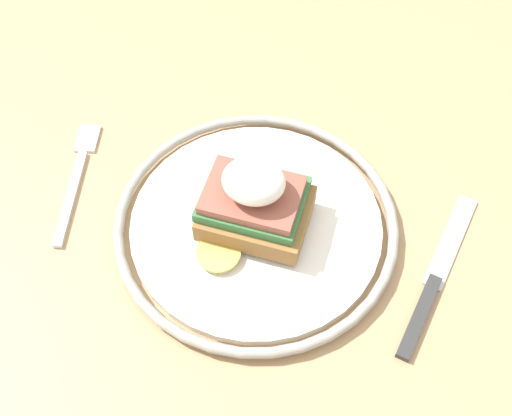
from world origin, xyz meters
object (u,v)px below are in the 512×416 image
object	(u,v)px
sandwich	(254,202)
knife	(432,285)
plate	(256,224)
fork	(78,175)

from	to	relation	value
sandwich	knife	world-z (taller)	sandwich
sandwich	plate	bearing A→B (deg)	-11.17
fork	plate	bearing A→B (deg)	-2.55
sandwich	fork	world-z (taller)	sandwich
sandwich	knife	size ratio (longest dim) A/B	0.56
fork	knife	xyz separation A→B (m)	(0.37, -0.02, 0.00)
sandwich	fork	distance (m)	0.20
sandwich	fork	xyz separation A→B (m)	(-0.19, 0.01, -0.04)
fork	knife	bearing A→B (deg)	-3.61
sandwich	knife	distance (m)	0.18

